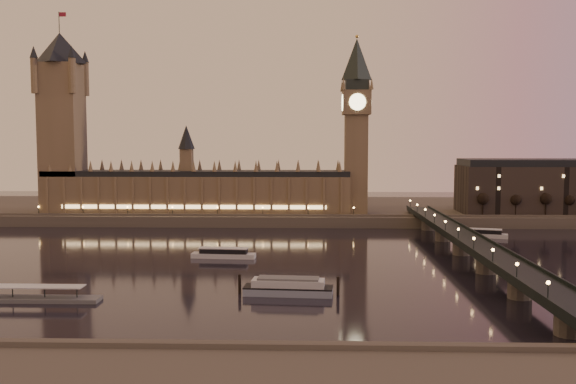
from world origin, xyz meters
The scene contains 14 objects.
ground centered at (0.00, 0.00, 0.00)m, with size 700.00×700.00×0.00m, color black.
far_embankment centered at (30.00, 165.00, 3.00)m, with size 560.00×130.00×6.00m, color #423D35.
palace_of_westminster centered at (-40.12, 120.99, 21.71)m, with size 180.00×26.62×52.00m.
victoria_tower centered at (-120.00, 121.00, 65.79)m, with size 31.68×31.68×118.00m.
big_ben centered at (53.99, 120.99, 63.95)m, with size 17.68×17.68×104.00m.
westminster_bridge centered at (91.61, 0.00, 5.52)m, with size 13.20×260.00×15.30m.
bare_tree_0 centered at (126.07, 109.00, 16.02)m, with size 6.59×6.59×13.40m.
bare_tree_1 centered at (142.57, 109.00, 16.02)m, with size 6.59×6.59×13.40m.
bare_tree_2 centered at (159.06, 109.00, 16.02)m, with size 6.59×6.59×13.40m.
bare_tree_3 centered at (175.56, 109.00, 16.02)m, with size 6.59×6.59×13.40m.
cruise_boat_a centered at (-9.72, 8.75, 1.89)m, with size 27.24×8.04×4.30m.
cruise_boat_b centered at (114.83, 68.98, 1.96)m, with size 24.78×12.16×4.44m.
moored_barge centered at (19.39, -54.53, 2.54)m, with size 32.77×10.15×6.02m.
pontoon_pier centered at (-59.65, -64.76, 1.21)m, with size 42.14×7.02×11.24m.
Camera 1 is at (25.27, -256.43, 49.73)m, focal length 40.00 mm.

